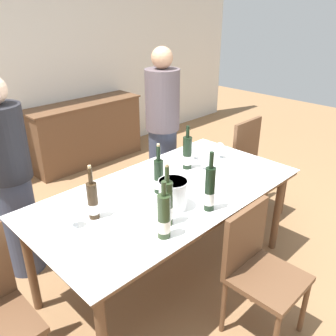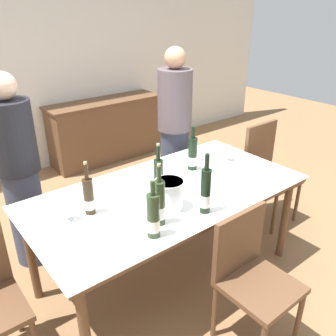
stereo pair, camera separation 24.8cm
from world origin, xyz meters
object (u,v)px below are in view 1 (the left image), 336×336
object	(u,v)px
wine_glass_3	(194,150)
person_guest_left	(163,133)
wine_glass_0	(71,211)
ice_bucket	(173,193)
wine_bottle_4	(93,201)
person_host	(11,183)
sideboard_cabinet	(86,133)
chair_near_front	(258,265)
wine_glass_2	(220,147)
wine_bottle_3	(210,190)
dining_table	(168,198)
wine_bottle_0	(164,218)
wine_bottle_5	(167,204)
chair_right_end	(253,163)
wine_glass_1	(203,160)
wine_bottle_2	(159,177)
wine_bottle_1	(187,154)

from	to	relation	value
wine_glass_3	person_guest_left	size ratio (longest dim) A/B	0.08
wine_glass_0	ice_bucket	bearing A→B (deg)	-24.74
wine_bottle_4	person_host	size ratio (longest dim) A/B	0.23
sideboard_cabinet	person_host	xyz separation A→B (m)	(-1.58, -1.49, 0.38)
chair_near_front	person_host	xyz separation A→B (m)	(-0.82, 1.62, 0.28)
wine_bottle_4	wine_glass_2	size ratio (longest dim) A/B	2.55
wine_bottle_3	person_host	xyz separation A→B (m)	(-0.77, 1.25, -0.13)
wine_bottle_4	wine_glass_0	bearing A→B (deg)	176.39
sideboard_cabinet	wine_glass_3	world-z (taller)	wine_glass_3
ice_bucket	dining_table	bearing A→B (deg)	53.25
wine_bottle_0	wine_bottle_5	world-z (taller)	wine_bottle_5
wine_glass_0	chair_right_end	size ratio (longest dim) A/B	0.16
wine_bottle_4	wine_glass_1	distance (m)	1.03
wine_glass_2	person_guest_left	bearing A→B (deg)	91.27
sideboard_cabinet	ice_bucket	world-z (taller)	ice_bucket
person_host	sideboard_cabinet	bearing A→B (deg)	43.31
dining_table	person_host	size ratio (longest dim) A/B	1.27
wine_glass_2	chair_near_front	size ratio (longest dim) A/B	0.16
wine_bottle_4	dining_table	bearing A→B (deg)	-8.00
person_guest_left	wine_bottle_2	bearing A→B (deg)	-135.64
wine_bottle_0	wine_glass_0	distance (m)	0.56
wine_bottle_2	dining_table	bearing A→B (deg)	-28.53
wine_bottle_5	wine_glass_1	size ratio (longest dim) A/B	3.12
wine_bottle_3	person_guest_left	distance (m)	1.37
wine_glass_0	person_host	bearing A→B (deg)	92.66
sideboard_cabinet	wine_bottle_3	bearing A→B (deg)	-106.49
wine_bottle_4	wine_glass_3	distance (m)	1.15
dining_table	wine_glass_2	size ratio (longest dim) A/B	14.22
wine_bottle_0	chair_right_end	xyz separation A→B (m)	(1.70, 0.47, -0.36)
wine_glass_1	wine_glass_3	size ratio (longest dim) A/B	0.98
wine_bottle_4	chair_right_end	world-z (taller)	wine_bottle_4
chair_near_front	wine_glass_1	bearing A→B (deg)	63.43
wine_bottle_5	wine_glass_0	size ratio (longest dim) A/B	2.56
dining_table	wine_bottle_1	size ratio (longest dim) A/B	5.56
wine_glass_3	wine_bottle_3	bearing A→B (deg)	-131.87
wine_glass_3	chair_right_end	xyz separation A→B (m)	(0.74, -0.15, -0.32)
dining_table	person_host	world-z (taller)	person_host
dining_table	wine_bottle_1	xyz separation A→B (m)	(0.38, 0.16, 0.19)
wine_bottle_0	wine_bottle_1	size ratio (longest dim) A/B	0.99
wine_bottle_1	person_host	world-z (taller)	person_host
wine_bottle_1	wine_bottle_4	bearing A→B (deg)	-175.10
wine_bottle_3	wine_glass_2	world-z (taller)	wine_bottle_3
sideboard_cabinet	wine_glass_1	xyz separation A→B (m)	(-0.37, -2.32, 0.44)
wine_glass_3	person_host	distance (m)	1.47
chair_near_front	person_host	size ratio (longest dim) A/B	0.55
wine_bottle_0	wine_bottle_4	bearing A→B (deg)	110.55
wine_glass_1	person_guest_left	distance (m)	0.79
wine_bottle_3	person_host	distance (m)	1.47
wine_bottle_2	wine_bottle_4	world-z (taller)	wine_bottle_2
wine_glass_1	person_guest_left	xyz separation A→B (m)	(0.27, 0.74, -0.03)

